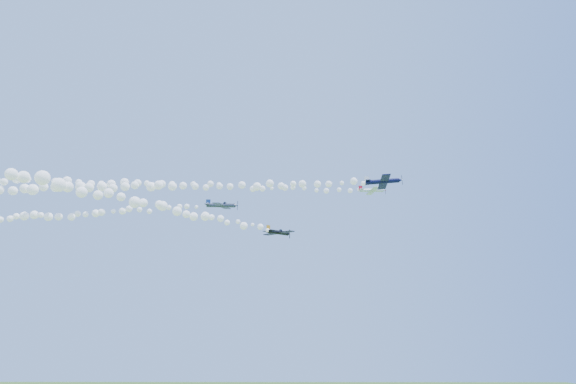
{
  "coord_description": "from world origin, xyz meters",
  "views": [
    {
      "loc": [
        7.09,
        -101.14,
        18.15
      ],
      "look_at": [
        6.38,
        -5.36,
        47.62
      ],
      "focal_mm": 30.0,
      "sensor_mm": 36.0,
      "label": 1
    }
  ],
  "objects_px": {
    "plane_navy": "(384,181)",
    "plane_grey": "(222,205)",
    "plane_black": "(279,232)",
    "plane_white": "(372,190)"
  },
  "relations": [
    {
      "from": "plane_grey",
      "to": "plane_black",
      "type": "bearing_deg",
      "value": -25.33
    },
    {
      "from": "plane_navy",
      "to": "plane_grey",
      "type": "relative_size",
      "value": 1.14
    },
    {
      "from": "plane_white",
      "to": "plane_black",
      "type": "bearing_deg",
      "value": -140.04
    },
    {
      "from": "plane_grey",
      "to": "plane_black",
      "type": "distance_m",
      "value": 16.49
    },
    {
      "from": "plane_grey",
      "to": "plane_black",
      "type": "height_order",
      "value": "plane_grey"
    },
    {
      "from": "plane_white",
      "to": "plane_navy",
      "type": "relative_size",
      "value": 0.84
    },
    {
      "from": "plane_navy",
      "to": "plane_grey",
      "type": "height_order",
      "value": "plane_navy"
    },
    {
      "from": "plane_white",
      "to": "plane_black",
      "type": "xyz_separation_m",
      "value": [
        -21.74,
        -23.33,
        -15.34
      ]
    },
    {
      "from": "plane_white",
      "to": "plane_grey",
      "type": "height_order",
      "value": "plane_white"
    },
    {
      "from": "plane_black",
      "to": "plane_navy",
      "type": "bearing_deg",
      "value": -25.49
    }
  ]
}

